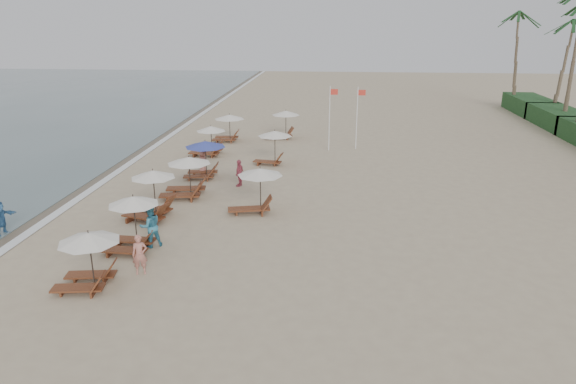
# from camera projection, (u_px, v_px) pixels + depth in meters

# --- Properties ---
(ground) EXTENTS (160.00, 160.00, 0.00)m
(ground) POSITION_uv_depth(u_px,v_px,m) (271.00, 262.00, 20.68)
(ground) COLOR tan
(ground) RESTS_ON ground
(wet_sand_band) EXTENTS (3.20, 140.00, 0.01)m
(wet_sand_band) POSITION_uv_depth(u_px,v_px,m) (84.00, 180.00, 31.24)
(wet_sand_band) COLOR #6B5E4C
(wet_sand_band) RESTS_ON ground
(foam_line) EXTENTS (0.50, 140.00, 0.02)m
(foam_line) POSITION_uv_depth(u_px,v_px,m) (105.00, 180.00, 31.12)
(foam_line) COLOR white
(foam_line) RESTS_ON ground
(lounger_station_0) EXTENTS (2.43, 2.15, 2.11)m
(lounger_station_0) POSITION_uv_depth(u_px,v_px,m) (86.00, 259.00, 18.35)
(lounger_station_0) COLOR brown
(lounger_station_0) RESTS_ON ground
(lounger_station_1) EXTENTS (2.43, 2.06, 2.37)m
(lounger_station_1) POSITION_uv_depth(u_px,v_px,m) (130.00, 225.00, 21.33)
(lounger_station_1) COLOR brown
(lounger_station_1) RESTS_ON ground
(lounger_station_2) EXTENTS (2.63, 2.50, 2.37)m
(lounger_station_2) POSITION_uv_depth(u_px,v_px,m) (149.00, 197.00, 24.95)
(lounger_station_2) COLOR brown
(lounger_station_2) RESTS_ON ground
(lounger_station_3) EXTENTS (2.77, 2.32, 2.21)m
(lounger_station_3) POSITION_uv_depth(u_px,v_px,m) (185.00, 178.00, 27.94)
(lounger_station_3) COLOR brown
(lounger_station_3) RESTS_ON ground
(lounger_station_4) EXTENTS (2.58, 2.43, 2.27)m
(lounger_station_4) POSITION_uv_depth(u_px,v_px,m) (203.00, 157.00, 31.24)
(lounger_station_4) COLOR brown
(lounger_station_4) RESTS_ON ground
(lounger_station_5) EXTENTS (2.60, 2.07, 2.06)m
(lounger_station_5) POSITION_uv_depth(u_px,v_px,m) (207.00, 142.00, 36.74)
(lounger_station_5) COLOR brown
(lounger_station_5) RESTS_ON ground
(lounger_station_6) EXTENTS (2.54, 2.34, 2.11)m
(lounger_station_6) POSITION_uv_depth(u_px,v_px,m) (227.00, 127.00, 40.83)
(lounger_station_6) COLOR brown
(lounger_station_6) RESTS_ON ground
(inland_station_0) EXTENTS (2.80, 2.24, 2.22)m
(inland_station_0) POSITION_uv_depth(u_px,v_px,m) (255.00, 187.00, 25.52)
(inland_station_0) COLOR brown
(inland_station_0) RESTS_ON ground
(inland_station_1) EXTENTS (2.61, 2.24, 2.22)m
(inland_station_1) POSITION_uv_depth(u_px,v_px,m) (272.00, 143.00, 34.12)
(inland_station_1) COLOR brown
(inland_station_1) RESTS_ON ground
(inland_station_2) EXTENTS (2.90, 2.25, 2.22)m
(inland_station_2) POSITION_uv_depth(u_px,v_px,m) (282.00, 123.00, 41.64)
(inland_station_2) COLOR brown
(inland_station_2) RESTS_ON ground
(beachgoer_near) EXTENTS (0.66, 0.54, 1.55)m
(beachgoer_near) POSITION_uv_depth(u_px,v_px,m) (140.00, 255.00, 19.48)
(beachgoer_near) COLOR tan
(beachgoer_near) RESTS_ON ground
(beachgoer_mid_a) EXTENTS (1.13, 1.08, 1.84)m
(beachgoer_mid_a) POSITION_uv_depth(u_px,v_px,m) (150.00, 226.00, 21.79)
(beachgoer_mid_a) COLOR teal
(beachgoer_mid_a) RESTS_ON ground
(beachgoer_far_a) EXTENTS (0.57, 0.98, 1.56)m
(beachgoer_far_a) POSITION_uv_depth(u_px,v_px,m) (239.00, 173.00, 29.84)
(beachgoer_far_a) COLOR #B3475A
(beachgoer_far_a) RESTS_ON ground
(beachgoer_far_b) EXTENTS (0.66, 0.84, 1.52)m
(beachgoer_far_b) POSITION_uv_depth(u_px,v_px,m) (203.00, 162.00, 32.18)
(beachgoer_far_b) COLOR #AB6A5D
(beachgoer_far_b) RESTS_ON ground
(waterline_walker) EXTENTS (0.81, 1.53, 1.57)m
(waterline_walker) POSITION_uv_depth(u_px,v_px,m) (0.00, 218.00, 23.04)
(waterline_walker) COLOR #2F5F8F
(waterline_walker) RESTS_ON ground
(flag_pole_near) EXTENTS (0.60, 0.08, 4.64)m
(flag_pole_near) POSITION_uv_depth(u_px,v_px,m) (330.00, 115.00, 37.49)
(flag_pole_near) COLOR silver
(flag_pole_near) RESTS_ON ground
(flag_pole_far) EXTENTS (0.60, 0.08, 4.52)m
(flag_pole_far) POSITION_uv_depth(u_px,v_px,m) (357.00, 115.00, 37.99)
(flag_pole_far) COLOR silver
(flag_pole_far) RESTS_ON ground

